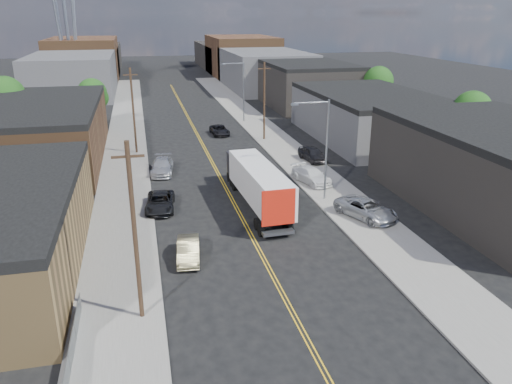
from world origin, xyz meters
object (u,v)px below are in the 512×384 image
car_left_c (160,202)px  car_right_lot_c (313,154)px  semi_truck (256,181)px  car_left_d (162,166)px  car_right_lot_a (366,209)px  car_left_b (188,250)px  car_right_lot_b (311,176)px  car_ahead_truck (220,130)px

car_left_c → car_right_lot_c: size_ratio=1.08×
semi_truck → car_right_lot_c: (9.22, 11.40, -1.27)m
car_left_d → car_right_lot_a: bearing=-39.5°
car_left_b → car_right_lot_c: 25.93m
car_left_c → car_right_lot_a: (16.11, -5.88, 0.21)m
car_right_lot_a → car_left_b: bearing=171.3°
semi_truck → car_right_lot_a: semi_truck is taller
car_right_lot_a → car_right_lot_b: bearing=75.3°
car_left_c → car_right_lot_b: bearing=19.3°
semi_truck → car_ahead_truck: size_ratio=3.20×
car_left_c → car_right_lot_a: bearing=-14.2°
car_right_lot_c → car_ahead_truck: car_right_lot_c is taller
car_left_b → car_right_lot_a: car_right_lot_a is taller
semi_truck → car_left_d: bearing=121.4°
car_left_d → car_right_lot_c: car_right_lot_c is taller
semi_truck → car_right_lot_c: semi_truck is taller
car_left_d → car_right_lot_a: car_right_lot_a is taller
car_left_d → semi_truck: bearing=-48.9°
semi_truck → car_right_lot_a: (7.94, -5.25, -1.30)m
car_left_b → car_right_lot_b: bearing=50.7°
semi_truck → car_right_lot_b: semi_truck is taller
car_left_b → car_right_lot_a: size_ratio=0.77×
car_left_c → car_right_lot_b: size_ratio=1.01×
semi_truck → car_left_b: (-6.78, -9.00, -1.52)m
car_right_lot_b → car_ahead_truck: car_right_lot_b is taller
car_right_lot_b → car_ahead_truck: (-5.36, 22.79, -0.22)m
car_left_b → car_left_d: size_ratio=0.79×
car_left_c → car_left_d: 10.39m
car_left_b → car_left_c: car_left_c is taller
car_left_b → car_left_c: (-1.39, 9.64, 0.01)m
semi_truck → car_right_lot_a: bearing=-36.1°
car_right_lot_b → car_left_c: bearing=176.9°
car_right_lot_b → car_right_lot_c: (2.66, 7.25, 0.07)m
semi_truck → car_right_lot_c: bearing=48.5°
car_left_d → car_ahead_truck: (8.63, 15.95, -0.12)m
car_left_b → car_left_d: 20.01m
semi_truck → car_left_b: bearing=-129.6°
car_left_c → car_right_lot_c: car_right_lot_c is taller
car_right_lot_c → car_ahead_truck: bearing=109.4°
car_left_c → car_right_lot_b: 15.15m
car_left_b → car_right_lot_c: bearing=58.0°
car_right_lot_b → car_left_d: bearing=137.4°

